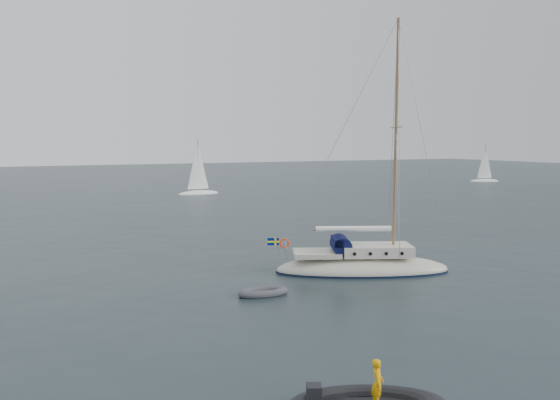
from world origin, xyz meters
name	(u,v)px	position (x,y,z in m)	size (l,w,h in m)	color
ground	(316,285)	(0.00, 0.00, 0.00)	(300.00, 300.00, 0.00)	black
sailboat	(363,253)	(3.65, 1.20, 1.08)	(10.06, 3.01, 14.32)	beige
dinghy	(263,292)	(-3.15, -0.55, 0.15)	(2.45, 1.11, 0.35)	#434348
distant_yacht_b	(485,164)	(62.16, 48.38, 3.09)	(5.46, 2.91, 7.24)	white
distant_yacht_c	(198,170)	(8.93, 48.21, 3.38)	(5.97, 3.18, 7.91)	white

